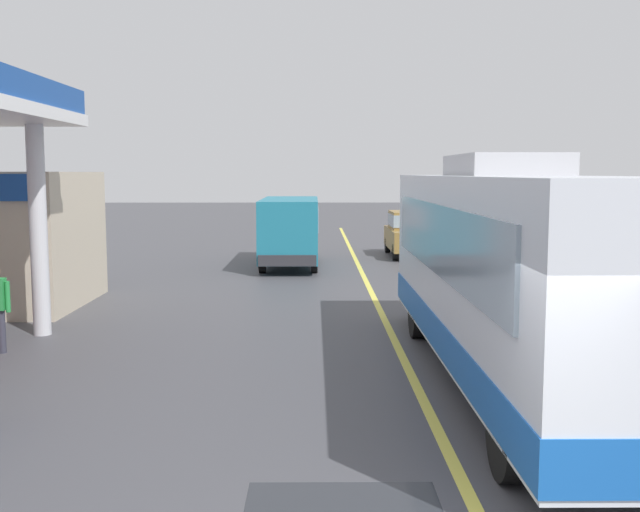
% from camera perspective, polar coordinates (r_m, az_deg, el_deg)
% --- Properties ---
extents(ground, '(120.00, 120.00, 0.00)m').
position_cam_1_polar(ground, '(26.16, 3.12, -1.06)').
color(ground, '#424247').
extents(lane_divider_stripe, '(0.16, 50.00, 0.01)m').
position_cam_1_polar(lane_divider_stripe, '(21.22, 3.95, -2.79)').
color(lane_divider_stripe, '#D8CC4C').
rests_on(lane_divider_stripe, ground).
extents(coach_bus_main, '(2.60, 11.04, 3.69)m').
position_cam_1_polar(coach_bus_main, '(12.33, 14.79, -1.55)').
color(coach_bus_main, silver).
rests_on(coach_bus_main, ground).
extents(minibus_opposing_lane, '(2.04, 6.13, 2.44)m').
position_cam_1_polar(minibus_opposing_lane, '(27.17, -2.30, 2.34)').
color(minibus_opposing_lane, teal).
rests_on(minibus_opposing_lane, ground).
extents(car_trailing_behind_bus, '(1.70, 4.20, 1.82)m').
position_cam_1_polar(car_trailing_behind_bus, '(30.57, 6.85, 1.89)').
color(car_trailing_behind_bus, olive).
rests_on(car_trailing_behind_bus, ground).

